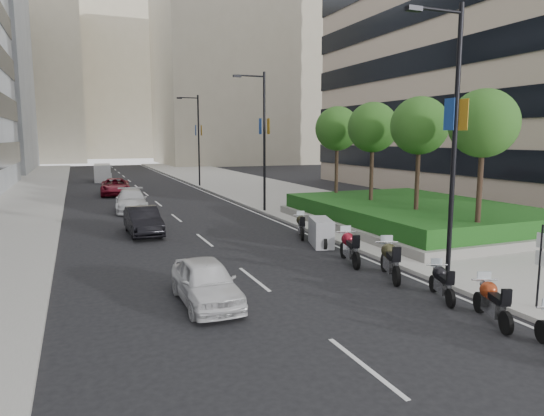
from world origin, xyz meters
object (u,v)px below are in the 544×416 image
lamp_post_1 (262,135)px  parking_sign (540,262)px  lamp_post_2 (197,136)px  motorcycle_2 (441,282)px  car_d (115,187)px  motorcycle_6 (301,226)px  motorcycle_4 (350,247)px  lamp_post_0 (451,131)px  motorcycle_1 (492,302)px  delivery_van (103,174)px  car_c (131,201)px  car_b (143,221)px  motorcycle_5 (321,233)px  motorcycle_3 (390,260)px  car_a (206,282)px

lamp_post_1 → parking_sign: lamp_post_1 is taller
lamp_post_2 → motorcycle_2: lamp_post_2 is taller
motorcycle_2 → car_d: size_ratio=0.36×
motorcycle_2 → motorcycle_6: bearing=20.6°
lamp_post_1 → motorcycle_4: (-1.45, -13.38, -4.43)m
lamp_post_0 → motorcycle_1: size_ratio=4.47×
parking_sign → delivery_van: size_ratio=0.54×
lamp_post_0 → car_c: size_ratio=1.82×
car_d → lamp_post_2: bearing=29.9°
motorcycle_1 → car_b: bearing=45.4°
motorcycle_5 → parking_sign: bearing=-153.5°
motorcycle_1 → motorcycle_5: motorcycle_5 is taller
motorcycle_6 → car_c: 13.79m
car_b → car_c: (0.29, 8.33, 0.02)m
car_d → motorcycle_2: bearing=-73.7°
lamp_post_1 → motorcycle_3: size_ratio=3.95×
lamp_post_1 → car_b: bearing=-151.3°
lamp_post_1 → car_a: bearing=-116.2°
lamp_post_1 → motorcycle_2: bearing=-93.4°
motorcycle_1 → motorcycle_2: (0.08, 2.00, -0.04)m
motorcycle_1 → motorcycle_2: motorcycle_1 is taller
motorcycle_1 → delivery_van: bearing=29.9°
lamp_post_1 → delivery_van: (-8.47, 28.24, -4.17)m
motorcycle_2 → lamp_post_2: bearing=19.2°
motorcycle_6 → delivery_van: size_ratio=0.44×
motorcycle_1 → motorcycle_3: bearing=21.8°
car_d → lamp_post_0: bearing=-71.4°
motorcycle_2 → car_b: 15.37m
motorcycle_3 → motorcycle_5: motorcycle_5 is taller
lamp_post_2 → lamp_post_1: bearing=-90.0°
lamp_post_0 → car_d: 32.36m
motorcycle_4 → car_a: 6.81m
lamp_post_1 → motorcycle_1: 20.64m
motorcycle_5 → car_a: size_ratio=0.56×
motorcycle_5 → car_a: 8.77m
motorcycle_2 → motorcycle_4: (-0.38, 4.73, 0.11)m
lamp_post_1 → parking_sign: (0.66, -20.00, -3.61)m
motorcycle_1 → car_c: bearing=36.9°
motorcycle_3 → car_a: 6.61m
lamp_post_0 → motorcycle_6: (-1.04, 8.88, -4.50)m
motorcycle_4 → delivery_van: (-7.02, 41.63, 0.26)m
motorcycle_2 → car_a: car_a is taller
motorcycle_3 → car_a: (-6.61, -0.17, 0.02)m
parking_sign → motorcycle_6: (-1.69, 11.88, -0.89)m
motorcycle_2 → motorcycle_5: 7.87m
lamp_post_1 → car_a: size_ratio=2.31×
delivery_van → motorcycle_4: bearing=-77.6°
motorcycle_6 → car_b: 8.02m
motorcycle_2 → car_c: car_c is taller
parking_sign → motorcycle_4: bearing=107.7°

